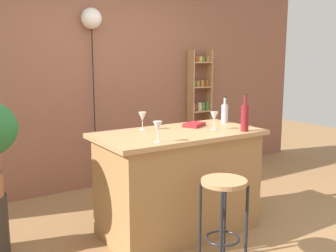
# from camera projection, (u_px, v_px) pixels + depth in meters

# --- Properties ---
(ground) EXTENTS (12.00, 12.00, 0.00)m
(ground) POSITION_uv_depth(u_px,v_px,m) (198.00, 243.00, 3.42)
(ground) COLOR olive
(back_wall) EXTENTS (6.40, 0.10, 2.80)m
(back_wall) POSITION_uv_depth(u_px,v_px,m) (102.00, 73.00, 4.79)
(back_wall) COLOR #8C5642
(back_wall) RESTS_ON ground
(kitchen_counter) EXTENTS (1.49, 0.78, 0.93)m
(kitchen_counter) POSITION_uv_depth(u_px,v_px,m) (178.00, 182.00, 3.59)
(kitchen_counter) COLOR #9E7042
(kitchen_counter) RESTS_ON ground
(bar_stool) EXTENTS (0.34, 0.34, 0.69)m
(bar_stool) POSITION_uv_depth(u_px,v_px,m) (224.00, 202.00, 2.97)
(bar_stool) COLOR black
(bar_stool) RESTS_ON ground
(spice_shelf) EXTENTS (0.33, 0.15, 1.68)m
(spice_shelf) POSITION_uv_depth(u_px,v_px,m) (200.00, 111.00, 5.51)
(spice_shelf) COLOR tan
(spice_shelf) RESTS_ON ground
(bottle_vinegar) EXTENTS (0.07, 0.07, 0.34)m
(bottle_vinegar) POSITION_uv_depth(u_px,v_px,m) (245.00, 117.00, 3.51)
(bottle_vinegar) COLOR maroon
(bottle_vinegar) RESTS_ON kitchen_counter
(bottle_wine_red) EXTENTS (0.07, 0.07, 0.26)m
(bottle_wine_red) POSITION_uv_depth(u_px,v_px,m) (225.00, 113.00, 3.98)
(bottle_wine_red) COLOR #B2B2B7
(bottle_wine_red) RESTS_ON kitchen_counter
(wine_glass_left) EXTENTS (0.07, 0.07, 0.16)m
(wine_glass_left) POSITION_uv_depth(u_px,v_px,m) (214.00, 117.00, 3.60)
(wine_glass_left) COLOR silver
(wine_glass_left) RESTS_ON kitchen_counter
(wine_glass_center) EXTENTS (0.07, 0.07, 0.16)m
(wine_glass_center) POSITION_uv_depth(u_px,v_px,m) (158.00, 127.00, 3.07)
(wine_glass_center) COLOR silver
(wine_glass_center) RESTS_ON kitchen_counter
(wine_glass_right) EXTENTS (0.07, 0.07, 0.16)m
(wine_glass_right) POSITION_uv_depth(u_px,v_px,m) (142.00, 117.00, 3.58)
(wine_glass_right) COLOR silver
(wine_glass_right) RESTS_ON kitchen_counter
(cookbook) EXTENTS (0.26, 0.23, 0.03)m
(cookbook) POSITION_uv_depth(u_px,v_px,m) (194.00, 125.00, 3.77)
(cookbook) COLOR maroon
(cookbook) RESTS_ON kitchen_counter
(pendant_globe_light) EXTENTS (0.24, 0.24, 2.14)m
(pendant_globe_light) POSITION_uv_depth(u_px,v_px,m) (91.00, 20.00, 4.51)
(pendant_globe_light) COLOR black
(pendant_globe_light) RESTS_ON ground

